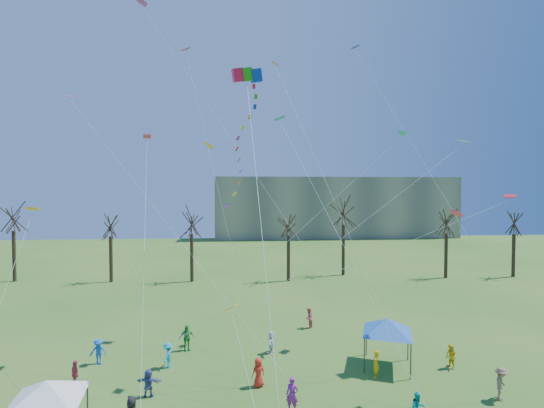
{
  "coord_description": "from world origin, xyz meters",
  "views": [
    {
      "loc": [
        -1.8,
        -13.73,
        11.66
      ],
      "look_at": [
        -0.29,
        5.0,
        11.0
      ],
      "focal_mm": 25.0,
      "sensor_mm": 36.0,
      "label": 1
    }
  ],
  "objects": [
    {
      "name": "distant_building",
      "position": [
        22.0,
        82.0,
        7.5
      ],
      "size": [
        60.0,
        14.0,
        15.0
      ],
      "primitive_type": "cube",
      "color": "gray",
      "rests_on": "ground"
    },
    {
      "name": "bare_tree_row",
      "position": [
        2.0,
        35.79,
        7.0
      ],
      "size": [
        71.29,
        8.56,
        10.96
      ],
      "color": "black",
      "rests_on": "ground"
    },
    {
      "name": "big_box_kite",
      "position": [
        -1.48,
        6.56,
        14.0
      ],
      "size": [
        1.91,
        6.09,
        18.66
      ],
      "color": "#EE103B",
      "rests_on": "ground"
    },
    {
      "name": "canopy_tent_white",
      "position": [
        -10.54,
        3.67,
        2.69
      ],
      "size": [
        4.18,
        4.18,
        3.17
      ],
      "color": "#3F3F44",
      "rests_on": "ground"
    },
    {
      "name": "canopy_tent_blue",
      "position": [
        7.8,
        10.31,
        2.73
      ],
      "size": [
        4.01,
        4.01,
        3.22
      ],
      "color": "#3F3F44",
      "rests_on": "ground"
    },
    {
      "name": "festival_crowd",
      "position": [
        -1.27,
        7.39,
        0.85
      ],
      "size": [
        26.53,
        18.12,
        1.85
      ],
      "color": "#B33716",
      "rests_on": "ground"
    },
    {
      "name": "small_kites_aloft",
      "position": [
        0.25,
        10.9,
        14.44
      ],
      "size": [
        29.83,
        16.07,
        32.63
      ],
      "color": "#FF9E0D",
      "rests_on": "ground"
    }
  ]
}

